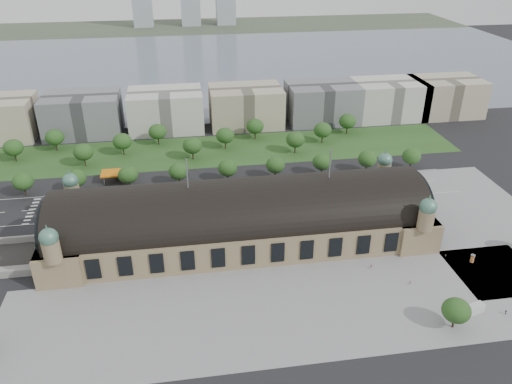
{
  "coord_description": "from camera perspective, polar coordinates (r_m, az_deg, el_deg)",
  "views": [
    {
      "loc": [
        -20.15,
        -168.78,
        112.59
      ],
      "look_at": [
        8.16,
        14.0,
        14.0
      ],
      "focal_mm": 35.0,
      "sensor_mm": 36.0,
      "label": 1
    }
  ],
  "objects": [
    {
      "name": "tree_plaza_s",
      "position": [
        171.6,
        21.92,
        -12.46
      ],
      "size": [
        9.0,
        9.0,
        10.64
      ],
      "color": "#2D2116",
      "rests_on": "ground"
    },
    {
      "name": "tree_belt_4",
      "position": [
        285.76,
        -15.05,
        5.61
      ],
      "size": [
        10.4,
        10.4,
        12.48
      ],
      "color": "#2D2116",
      "rests_on": "ground"
    },
    {
      "name": "tree_belt_10",
      "position": [
        294.85,
        7.62,
        7.04
      ],
      "size": [
        10.4,
        10.4,
        12.48
      ],
      "color": "#2D2116",
      "rests_on": "ground"
    },
    {
      "name": "traffic_car_5",
      "position": [
        238.93,
        3.56,
        0.08
      ],
      "size": [
        4.47,
        1.7,
        1.46
      ],
      "primitive_type": "imported",
      "rotation": [
        0.0,
        0.0,
        1.61
      ],
      "color": "#595C61",
      "rests_on": "ground"
    },
    {
      "name": "tree_row_5",
      "position": [
        246.28,
        -3.27,
        2.73
      ],
      "size": [
        9.6,
        9.6,
        11.52
      ],
      "color": "#2D2116",
      "rests_on": "ground"
    },
    {
      "name": "tree_row_1",
      "position": [
        256.91,
        -25.09,
        1.08
      ],
      "size": [
        9.6,
        9.6,
        11.52
      ],
      "color": "#2D2116",
      "rests_on": "ground"
    },
    {
      "name": "tree_belt_1",
      "position": [
        297.93,
        -25.99,
        4.58
      ],
      "size": [
        10.4,
        10.4,
        12.48
      ],
      "color": "#2D2116",
      "rests_on": "ground"
    },
    {
      "name": "tree_belt_3",
      "position": [
        277.7,
        -19.14,
        4.33
      ],
      "size": [
        10.4,
        10.4,
        12.48
      ],
      "color": "#2D2116",
      "rests_on": "ground"
    },
    {
      "name": "tree_belt_8",
      "position": [
        297.93,
        -0.11,
        7.52
      ],
      "size": [
        10.4,
        10.4,
        12.48
      ],
      "color": "#2D2116",
      "rests_on": "ground"
    },
    {
      "name": "tree_belt_5",
      "position": [
        295.31,
        -11.19,
        6.78
      ],
      "size": [
        10.4,
        10.4,
        12.48
      ],
      "color": "#2D2116",
      "rests_on": "ground"
    },
    {
      "name": "tree_belt_11",
      "position": [
        311.15,
        10.43,
        7.96
      ],
      "size": [
        10.4,
        10.4,
        12.48
      ],
      "color": "#2D2116",
      "rests_on": "ground"
    },
    {
      "name": "bus_mid",
      "position": [
        229.78,
        -3.73,
        -0.91
      ],
      "size": [
        11.18,
        3.29,
        3.07
      ],
      "primitive_type": "imported",
      "rotation": [
        0.0,
        0.0,
        1.64
      ],
      "color": "#C0B1B0",
      "rests_on": "ground"
    },
    {
      "name": "road_slab",
      "position": [
        235.45,
        -7.69,
        -0.79
      ],
      "size": [
        260.0,
        26.0,
        0.1
      ],
      "primitive_type": "cube",
      "color": "black",
      "rests_on": "ground"
    },
    {
      "name": "tree_row_7",
      "position": [
        254.74,
        7.55,
        3.42
      ],
      "size": [
        9.6,
        9.6,
        11.52
      ],
      "color": "#2D2116",
      "rests_on": "ground"
    },
    {
      "name": "tree_belt_7",
      "position": [
        284.69,
        -3.55,
        6.46
      ],
      "size": [
        10.4,
        10.4,
        12.48
      ],
      "color": "#2D2116",
      "rests_on": "ground"
    },
    {
      "name": "bus_west",
      "position": [
        226.7,
        -0.57,
        -1.2
      ],
      "size": [
        12.9,
        3.1,
        3.59
      ],
      "primitive_type": "imported",
      "rotation": [
        0.0,
        0.0,
        1.56
      ],
      "color": "red",
      "rests_on": "ground"
    },
    {
      "name": "parked_car_6",
      "position": [
        223.96,
        -9.83,
        -2.39
      ],
      "size": [
        4.78,
        3.65,
        1.29
      ],
      "primitive_type": "imported",
      "rotation": [
        0.0,
        0.0,
        -1.09
      ],
      "color": "black",
      "rests_on": "ground"
    },
    {
      "name": "traffic_car_4",
      "position": [
        238.76,
        1.91,
        0.1
      ],
      "size": [
        4.27,
        2.06,
        1.4
      ],
      "primitive_type": "imported",
      "rotation": [
        0.0,
        0.0,
        -1.47
      ],
      "color": "navy",
      "rests_on": "ground"
    },
    {
      "name": "traffic_car_3",
      "position": [
        243.95,
        -6.34,
        0.61
      ],
      "size": [
        5.73,
        2.39,
        1.65
      ],
      "primitive_type": "imported",
      "rotation": [
        0.0,
        0.0,
        1.56
      ],
      "color": "maroon",
      "rests_on": "ground"
    },
    {
      "name": "plaza_east",
      "position": [
        237.34,
        23.85,
        -2.91
      ],
      "size": [
        56.0,
        100.0,
        0.12
      ],
      "primitive_type": "cube",
      "color": "gray",
      "rests_on": "ground"
    },
    {
      "name": "office_3",
      "position": [
        318.26,
        -10.25,
        9.18
      ],
      "size": [
        45.0,
        32.0,
        24.0
      ],
      "primitive_type": "cube",
      "color": "beige",
      "rests_on": "ground"
    },
    {
      "name": "advertising_column",
      "position": [
        207.11,
        23.49,
        -6.97
      ],
      "size": [
        1.74,
        1.74,
        3.3
      ],
      "color": "#D3343E",
      "rests_on": "ground"
    },
    {
      "name": "tree_belt_2",
      "position": [
        303.56,
        -22.02,
        5.82
      ],
      "size": [
        10.4,
        10.4,
        12.48
      ],
      "color": "#2D2116",
      "rests_on": "ground"
    },
    {
      "name": "tree_row_3",
      "position": [
        247.03,
        -14.42,
        1.92
      ],
      "size": [
        9.6,
        9.6,
        11.52
      ],
      "color": "#2D2116",
      "rests_on": "ground"
    },
    {
      "name": "office_7",
      "position": [
        363.14,
        20.79,
        10.17
      ],
      "size": [
        45.0,
        32.0,
        24.0
      ],
      "primitive_type": "cube",
      "color": "#BAAD92",
      "rests_on": "ground"
    },
    {
      "name": "parked_car_2",
      "position": [
        228.09,
        -18.77,
        -2.98
      ],
      "size": [
        5.03,
        3.7,
        1.36
      ],
      "primitive_type": "imported",
      "rotation": [
        0.0,
        0.0,
        -1.13
      ],
      "color": "#211B4C",
      "rests_on": "ground"
    },
    {
      "name": "parked_car_3",
      "position": [
        222.2,
        -15.03,
        -3.26
      ],
      "size": [
        4.28,
        3.22,
        1.36
      ],
      "primitive_type": "imported",
      "rotation": [
        0.0,
        0.0,
        -1.11
      ],
      "color": "#53555A",
      "rests_on": "ground"
    },
    {
      "name": "tree_row_4",
      "position": [
        245.48,
        -8.85,
        2.34
      ],
      "size": [
        9.6,
        9.6,
        11.52
      ],
      "color": "#2D2116",
      "rests_on": "ground"
    },
    {
      "name": "office_2",
      "position": [
        323.69,
        -19.21,
        8.38
      ],
      "size": [
        45.0,
        32.0,
        24.0
      ],
      "primitive_type": "cube",
      "color": "slate",
      "rests_on": "ground"
    },
    {
      "name": "parked_car_5",
      "position": [
        223.84,
        -8.91,
        -2.32
      ],
      "size": [
        5.24,
        4.57,
        1.34
      ],
      "primitive_type": "imported",
      "rotation": [
        0.0,
        0.0,
        -0.97
      ],
      "color": "#979A9F",
      "rests_on": "ground"
    },
    {
      "name": "tree_row_2",
      "position": [
        250.87,
        -19.86,
        1.5
      ],
      "size": [
        9.6,
        9.6,
        11.52
      ],
      "color": "#2D2116",
      "rests_on": "ground"
    },
    {
      "name": "tree_belt_6",
      "position": [
        272.66,
        -7.29,
        5.28
      ],
      "size": [
        10.4,
        10.4,
        12.48
      ],
      "color": "#2D2116",
      "rests_on": "ground"
    },
    {
      "name": "plaza_south",
      "position": [
        170.75,
        3.69,
        -13.27
      ],
      "size": [
        190.0,
        48.0,
        0.12
      ],
      "primitive_type": "cube",
      "color": "gray",
      "rests_on": "ground"
    },
    {
      "name": "parked_car_0",
      "position": [
        226.94,
        -17.5,
        -2.93
      ],
      "size": [
        4.36,
        3.21,
        1.37
      ],
      "primitive_type": "imported",
      "rotation": [
        0.0,
        0.0,
        -1.09
      ],
      "color": "black",
      "rests_on": "ground"
    },
    {
      "name": "van_south",
      "position": [
        183.0,
        23.61,
        -12.18
      ],
      "size": [
        7.35,
        4.48,
        2.98
      ],
      "rotation": [
        0.0,
        0.0,
        0.27
      ],
      "color": "silver",
      "rests_on": "ground"
    },
    {
      "name": "lake",
      "position": [
        480.59,
        -6.36,
        14.34
      ],
      "size": [
        700.0,
        320.0,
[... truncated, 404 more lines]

